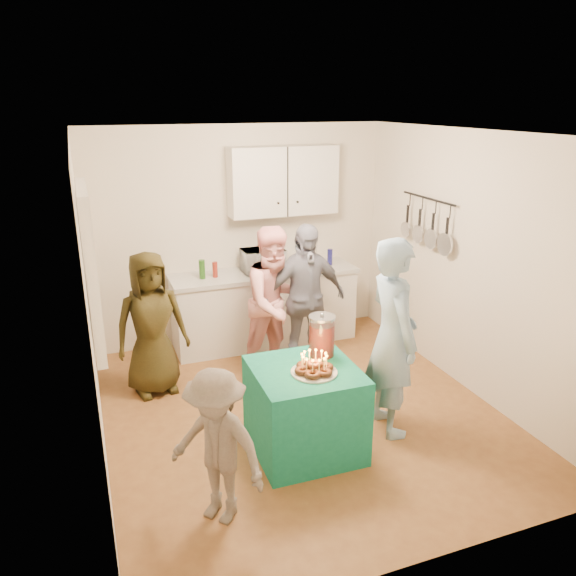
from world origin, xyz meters
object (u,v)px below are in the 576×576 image
object	(u,v)px
child_near_left	(217,447)
punch_jar	(322,337)
microwave	(263,260)
woman_back_center	(276,302)
counter	(265,309)
party_table	(305,409)
woman_back_left	(151,324)
man_birthday	(392,337)
woman_back_right	(304,299)

from	to	relation	value
child_near_left	punch_jar	bearing A→B (deg)	82.34
microwave	woman_back_center	size ratio (longest dim) A/B	0.30
counter	party_table	world-z (taller)	counter
punch_jar	woman_back_center	bearing A→B (deg)	89.31
woman_back_left	child_near_left	world-z (taller)	woman_back_left
microwave	counter	bearing A→B (deg)	-0.14
party_table	woman_back_left	world-z (taller)	woman_back_left
counter	woman_back_center	bearing A→B (deg)	-99.78
woman_back_center	microwave	bearing A→B (deg)	66.38
counter	man_birthday	distance (m)	2.31
woman_back_left	woman_back_right	distance (m)	1.62
counter	woman_back_right	distance (m)	0.95
woman_back_left	woman_back_center	world-z (taller)	woman_back_center
child_near_left	man_birthday	bearing A→B (deg)	67.58
microwave	party_table	distance (m)	2.39
microwave	punch_jar	bearing A→B (deg)	-94.16
microwave	woman_back_right	xyz separation A→B (m)	(0.19, -0.85, -0.22)
microwave	woman_back_center	world-z (taller)	woman_back_center
party_table	punch_jar	distance (m)	0.63
counter	punch_jar	distance (m)	2.13
man_birthday	party_table	bearing A→B (deg)	97.61
party_table	woman_back_right	distance (m)	1.59
counter	child_near_left	bearing A→B (deg)	-114.32
counter	microwave	bearing A→B (deg)	180.00
counter	man_birthday	world-z (taller)	man_birthday
man_birthday	woman_back_center	world-z (taller)	man_birthday
punch_jar	counter	bearing A→B (deg)	85.58
man_birthday	microwave	bearing A→B (deg)	16.14
child_near_left	woman_back_right	bearing A→B (deg)	101.95
man_birthday	woman_back_center	xyz separation A→B (m)	(-0.59, 1.38, -0.07)
counter	microwave	world-z (taller)	microwave
woman_back_center	woman_back_right	distance (m)	0.32
punch_jar	woman_back_left	xyz separation A→B (m)	(-1.28, 1.29, -0.19)
microwave	man_birthday	bearing A→B (deg)	-78.36
man_birthday	woman_back_right	size ratio (longest dim) A/B	1.09
party_table	man_birthday	xyz separation A→B (m)	(0.84, 0.05, 0.51)
woman_back_left	woman_back_center	size ratio (longest dim) A/B	0.90
microwave	woman_back_center	distance (m)	0.88
microwave	man_birthday	xyz separation A→B (m)	(0.46, -2.22, -0.15)
woman_back_left	woman_back_center	bearing A→B (deg)	-11.43
man_birthday	child_near_left	size ratio (longest dim) A/B	1.54
counter	microwave	size ratio (longest dim) A/B	4.47
microwave	woman_back_left	bearing A→B (deg)	-151.58
woman_back_left	microwave	bearing A→B (deg)	19.90
microwave	punch_jar	xyz separation A→B (m)	(-0.15, -2.07, -0.12)
party_table	punch_jar	size ratio (longest dim) A/B	2.50
party_table	woman_back_center	xyz separation A→B (m)	(0.25, 1.42, 0.44)
counter	woman_back_center	size ratio (longest dim) A/B	1.34
woman_back_center	child_near_left	size ratio (longest dim) A/B	1.41
microwave	woman_back_right	size ratio (longest dim) A/B	0.30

